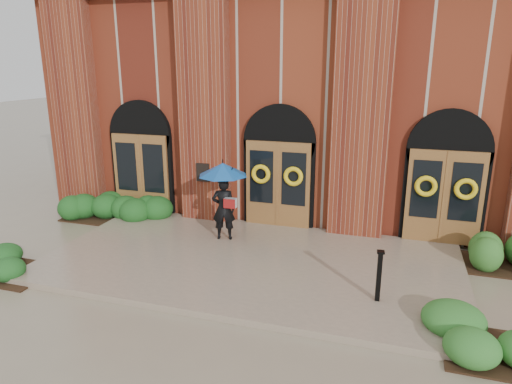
% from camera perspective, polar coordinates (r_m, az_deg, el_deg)
% --- Properties ---
extents(ground, '(90.00, 90.00, 0.00)m').
position_cam_1_polar(ground, '(11.27, -0.91, -9.35)').
color(ground, gray).
rests_on(ground, ground).
extents(landing, '(10.00, 5.30, 0.15)m').
position_cam_1_polar(landing, '(11.37, -0.67, -8.71)').
color(landing, gray).
rests_on(landing, ground).
extents(church_building, '(16.20, 12.53, 7.00)m').
position_cam_1_polar(church_building, '(18.78, 7.65, 11.77)').
color(church_building, maroon).
rests_on(church_building, ground).
extents(man_with_umbrella, '(1.63, 1.63, 2.12)m').
position_cam_1_polar(man_with_umbrella, '(12.16, -4.12, 0.71)').
color(man_with_umbrella, black).
rests_on(man_with_umbrella, landing).
extents(metal_post, '(0.16, 0.16, 1.08)m').
position_cam_1_polar(metal_post, '(9.58, 15.12, -9.96)').
color(metal_post, black).
rests_on(metal_post, landing).
extents(hedge_wall_left, '(2.86, 1.15, 0.74)m').
position_cam_1_polar(hedge_wall_left, '(15.08, -17.51, -1.99)').
color(hedge_wall_left, '#184818').
rests_on(hedge_wall_left, ground).
extents(hedge_front_left, '(1.44, 1.23, 0.51)m').
position_cam_1_polar(hedge_front_left, '(12.20, -27.84, -7.98)').
color(hedge_front_left, '#194B1A').
rests_on(hedge_front_left, ground).
extents(hedge_front_right, '(1.54, 1.32, 0.55)m').
position_cam_1_polar(hedge_front_right, '(9.11, 27.85, -15.99)').
color(hedge_front_right, '#296022').
rests_on(hedge_front_right, ground).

